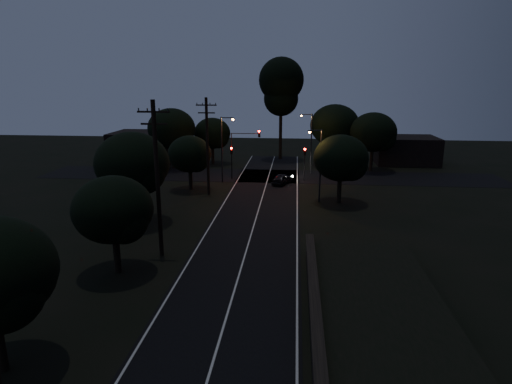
{
  "coord_description": "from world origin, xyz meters",
  "views": [
    {
      "loc": [
        3.47,
        -12.97,
        12.23
      ],
      "look_at": [
        0.0,
        24.0,
        2.5
      ],
      "focal_mm": 30.0,
      "sensor_mm": 36.0,
      "label": 1
    }
  ],
  "objects_px": {
    "utility_pole_mid": "(157,177)",
    "streetlight_c": "(319,161)",
    "signal_mast": "(245,145)",
    "streetlight_a": "(223,145)",
    "tall_pine": "(281,86)",
    "streetlight_b": "(310,139)",
    "utility_pole_far": "(207,145)",
    "car": "(282,179)",
    "signal_right": "(305,158)",
    "signal_left": "(232,157)"
  },
  "relations": [
    {
      "from": "utility_pole_far",
      "to": "streetlight_b",
      "type": "relative_size",
      "value": 1.31
    },
    {
      "from": "streetlight_c",
      "to": "streetlight_a",
      "type": "bearing_deg",
      "value": 144.31
    },
    {
      "from": "tall_pine",
      "to": "streetlight_a",
      "type": "bearing_deg",
      "value": -110.36
    },
    {
      "from": "utility_pole_mid",
      "to": "signal_left",
      "type": "height_order",
      "value": "utility_pole_mid"
    },
    {
      "from": "streetlight_b",
      "to": "utility_pole_far",
      "type": "bearing_deg",
      "value": -133.3
    },
    {
      "from": "signal_left",
      "to": "car",
      "type": "height_order",
      "value": "signal_left"
    },
    {
      "from": "signal_mast",
      "to": "streetlight_b",
      "type": "distance_m",
      "value": 9.15
    },
    {
      "from": "signal_left",
      "to": "streetlight_a",
      "type": "bearing_deg",
      "value": -109.59
    },
    {
      "from": "utility_pole_far",
      "to": "streetlight_b",
      "type": "height_order",
      "value": "utility_pole_far"
    },
    {
      "from": "utility_pole_far",
      "to": "streetlight_a",
      "type": "distance_m",
      "value": 6.1
    },
    {
      "from": "utility_pole_far",
      "to": "car",
      "type": "relative_size",
      "value": 2.8
    },
    {
      "from": "signal_mast",
      "to": "streetlight_a",
      "type": "bearing_deg",
      "value": -140.23
    },
    {
      "from": "car",
      "to": "utility_pole_mid",
      "type": "bearing_deg",
      "value": 92.35
    },
    {
      "from": "tall_pine",
      "to": "signal_left",
      "type": "bearing_deg",
      "value": -110.46
    },
    {
      "from": "utility_pole_far",
      "to": "signal_mast",
      "type": "bearing_deg",
      "value": 68.89
    },
    {
      "from": "utility_pole_far",
      "to": "car",
      "type": "height_order",
      "value": "utility_pole_far"
    },
    {
      "from": "streetlight_a",
      "to": "signal_mast",
      "type": "bearing_deg",
      "value": 39.77
    },
    {
      "from": "tall_pine",
      "to": "streetlight_c",
      "type": "xyz_separation_m",
      "value": [
        4.83,
        -25.0,
        -7.0
      ]
    },
    {
      "from": "signal_left",
      "to": "streetlight_c",
      "type": "relative_size",
      "value": 0.55
    },
    {
      "from": "tall_pine",
      "to": "streetlight_a",
      "type": "height_order",
      "value": "tall_pine"
    },
    {
      "from": "car",
      "to": "tall_pine",
      "type": "bearing_deg",
      "value": -65.37
    },
    {
      "from": "streetlight_a",
      "to": "streetlight_c",
      "type": "height_order",
      "value": "streetlight_a"
    },
    {
      "from": "signal_mast",
      "to": "signal_left",
      "type": "bearing_deg",
      "value": -179.87
    },
    {
      "from": "signal_mast",
      "to": "streetlight_a",
      "type": "xyz_separation_m",
      "value": [
        -2.39,
        -1.99,
        0.3
      ]
    },
    {
      "from": "signal_mast",
      "to": "streetlight_c",
      "type": "bearing_deg",
      "value": -48.81
    },
    {
      "from": "streetlight_a",
      "to": "streetlight_c",
      "type": "xyz_separation_m",
      "value": [
        11.14,
        -8.0,
        -0.29
      ]
    },
    {
      "from": "tall_pine",
      "to": "signal_left",
      "type": "xyz_separation_m",
      "value": [
        -5.6,
        -15.01,
        -8.51
      ]
    },
    {
      "from": "streetlight_b",
      "to": "signal_left",
      "type": "bearing_deg",
      "value": -157.95
    },
    {
      "from": "utility_pole_mid",
      "to": "utility_pole_far",
      "type": "height_order",
      "value": "utility_pole_mid"
    },
    {
      "from": "utility_pole_mid",
      "to": "car",
      "type": "xyz_separation_m",
      "value": [
        7.92,
        22.69,
        -5.1
      ]
    },
    {
      "from": "signal_right",
      "to": "car",
      "type": "distance_m",
      "value": 4.16
    },
    {
      "from": "utility_pole_mid",
      "to": "streetlight_a",
      "type": "distance_m",
      "value": 23.04
    },
    {
      "from": "tall_pine",
      "to": "streetlight_c",
      "type": "height_order",
      "value": "tall_pine"
    },
    {
      "from": "utility_pole_far",
      "to": "streetlight_b",
      "type": "bearing_deg",
      "value": 46.7
    },
    {
      "from": "signal_left",
      "to": "signal_mast",
      "type": "xyz_separation_m",
      "value": [
        1.69,
        0.0,
        1.5
      ]
    },
    {
      "from": "streetlight_c",
      "to": "signal_left",
      "type": "bearing_deg",
      "value": 136.24
    },
    {
      "from": "car",
      "to": "streetlight_a",
      "type": "bearing_deg",
      "value": 19.1
    },
    {
      "from": "signal_left",
      "to": "streetlight_a",
      "type": "height_order",
      "value": "streetlight_a"
    },
    {
      "from": "streetlight_c",
      "to": "signal_mast",
      "type": "bearing_deg",
      "value": 131.19
    },
    {
      "from": "signal_right",
      "to": "streetlight_c",
      "type": "relative_size",
      "value": 0.55
    },
    {
      "from": "signal_left",
      "to": "streetlight_c",
      "type": "bearing_deg",
      "value": -43.76
    },
    {
      "from": "utility_pole_far",
      "to": "signal_right",
      "type": "height_order",
      "value": "utility_pole_far"
    },
    {
      "from": "tall_pine",
      "to": "car",
      "type": "distance_m",
      "value": 20.38
    },
    {
      "from": "utility_pole_mid",
      "to": "streetlight_c",
      "type": "xyz_separation_m",
      "value": [
        11.83,
        15.0,
        -1.39
      ]
    },
    {
      "from": "signal_mast",
      "to": "streetlight_a",
      "type": "distance_m",
      "value": 3.13
    },
    {
      "from": "tall_pine",
      "to": "streetlight_b",
      "type": "bearing_deg",
      "value": -68.62
    },
    {
      "from": "signal_right",
      "to": "streetlight_c",
      "type": "bearing_deg",
      "value": -82.98
    },
    {
      "from": "tall_pine",
      "to": "utility_pole_mid",
      "type": "bearing_deg",
      "value": -99.93
    },
    {
      "from": "signal_left",
      "to": "streetlight_a",
      "type": "relative_size",
      "value": 0.51
    },
    {
      "from": "signal_mast",
      "to": "tall_pine",
      "type": "bearing_deg",
      "value": 75.38
    }
  ]
}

